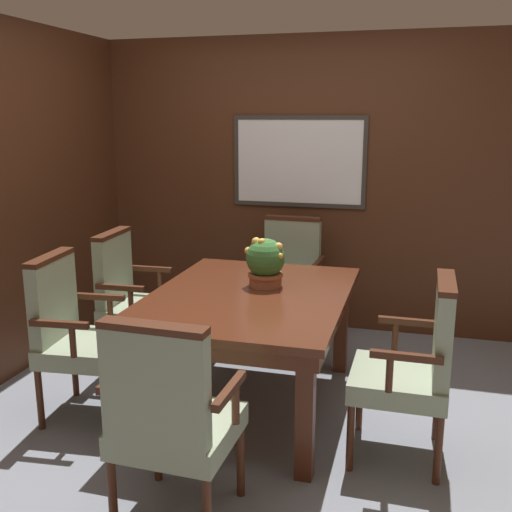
{
  "coord_description": "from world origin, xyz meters",
  "views": [
    {
      "loc": [
        1.04,
        -3.25,
        1.8
      ],
      "look_at": [
        0.07,
        0.28,
        0.94
      ],
      "focal_mm": 42.0,
      "sensor_mm": 36.0,
      "label": 1
    }
  ],
  "objects_px": {
    "chair_head_far": "(288,275)",
    "chair_head_near": "(170,415)",
    "chair_left_near": "(75,330)",
    "dining_table": "(250,308)",
    "potted_plant": "(265,262)",
    "chair_right_near": "(415,362)",
    "chair_left_far": "(131,295)"
  },
  "relations": [
    {
      "from": "dining_table",
      "to": "chair_left_far",
      "type": "relative_size",
      "value": 1.58
    },
    {
      "from": "chair_left_far",
      "to": "potted_plant",
      "type": "xyz_separation_m",
      "value": [
        1.04,
        -0.18,
        0.36
      ]
    },
    {
      "from": "chair_right_near",
      "to": "chair_head_near",
      "type": "xyz_separation_m",
      "value": [
        -1.01,
        -0.86,
        0.0
      ]
    },
    {
      "from": "chair_left_near",
      "to": "chair_head_far",
      "type": "xyz_separation_m",
      "value": [
        0.96,
        1.6,
        0.0
      ]
    },
    {
      "from": "chair_left_near",
      "to": "chair_right_near",
      "type": "height_order",
      "value": "same"
    },
    {
      "from": "dining_table",
      "to": "potted_plant",
      "type": "relative_size",
      "value": 5.01
    },
    {
      "from": "chair_left_near",
      "to": "chair_head_near",
      "type": "distance_m",
      "value": 1.27
    },
    {
      "from": "potted_plant",
      "to": "chair_left_far",
      "type": "bearing_deg",
      "value": 170.11
    },
    {
      "from": "chair_head_far",
      "to": "chair_left_far",
      "type": "distance_m",
      "value": 1.29
    },
    {
      "from": "potted_plant",
      "to": "chair_head_far",
      "type": "bearing_deg",
      "value": 94.08
    },
    {
      "from": "chair_right_near",
      "to": "potted_plant",
      "type": "height_order",
      "value": "potted_plant"
    },
    {
      "from": "chair_head_near",
      "to": "potted_plant",
      "type": "bearing_deg",
      "value": -90.94
    },
    {
      "from": "chair_left_near",
      "to": "chair_left_far",
      "type": "bearing_deg",
      "value": -5.18
    },
    {
      "from": "potted_plant",
      "to": "chair_right_near",
      "type": "bearing_deg",
      "value": -29.1
    },
    {
      "from": "dining_table",
      "to": "chair_left_near",
      "type": "height_order",
      "value": "chair_left_near"
    },
    {
      "from": "dining_table",
      "to": "chair_left_far",
      "type": "xyz_separation_m",
      "value": [
        -0.99,
        0.37,
        -0.1
      ]
    },
    {
      "from": "chair_head_near",
      "to": "chair_left_far",
      "type": "bearing_deg",
      "value": -56.31
    },
    {
      "from": "chair_left_near",
      "to": "chair_head_far",
      "type": "relative_size",
      "value": 1.0
    },
    {
      "from": "chair_left_near",
      "to": "chair_left_far",
      "type": "relative_size",
      "value": 1.0
    },
    {
      "from": "chair_left_near",
      "to": "dining_table",
      "type": "bearing_deg",
      "value": -74.54
    },
    {
      "from": "chair_right_near",
      "to": "potted_plant",
      "type": "distance_m",
      "value": 1.14
    },
    {
      "from": "chair_head_far",
      "to": "chair_head_near",
      "type": "distance_m",
      "value": 2.42
    },
    {
      "from": "chair_head_far",
      "to": "potted_plant",
      "type": "distance_m",
      "value": 1.09
    },
    {
      "from": "chair_right_near",
      "to": "chair_head_far",
      "type": "xyz_separation_m",
      "value": [
        -1.02,
        1.56,
        0.0
      ]
    },
    {
      "from": "chair_left_far",
      "to": "dining_table",
      "type": "bearing_deg",
      "value": -112.77
    },
    {
      "from": "chair_head_near",
      "to": "chair_head_far",
      "type": "bearing_deg",
      "value": -88.04
    },
    {
      "from": "chair_left_far",
      "to": "potted_plant",
      "type": "relative_size",
      "value": 3.18
    },
    {
      "from": "chair_right_near",
      "to": "chair_head_far",
      "type": "height_order",
      "value": "same"
    },
    {
      "from": "chair_right_near",
      "to": "potted_plant",
      "type": "bearing_deg",
      "value": -118.68
    },
    {
      "from": "chair_head_far",
      "to": "chair_left_near",
      "type": "bearing_deg",
      "value": -117.85
    },
    {
      "from": "dining_table",
      "to": "chair_head_near",
      "type": "xyz_separation_m",
      "value": [
        -0.01,
        -1.2,
        -0.1
      ]
    },
    {
      "from": "dining_table",
      "to": "chair_left_near",
      "type": "bearing_deg",
      "value": -158.95
    }
  ]
}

